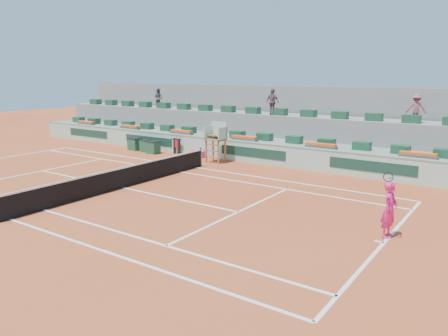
{
  "coord_description": "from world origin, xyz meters",
  "views": [
    {
      "loc": [
        15.09,
        -13.54,
        5.23
      ],
      "look_at": [
        4.0,
        2.5,
        1.0
      ],
      "focal_mm": 35.0,
      "sensor_mm": 36.0,
      "label": 1
    }
  ],
  "objects_px": {
    "drink_cooler_a": "(153,147)",
    "umpire_chair": "(217,137)",
    "tennis_player": "(390,210)",
    "player_bag": "(198,154)"
  },
  "relations": [
    {
      "from": "umpire_chair",
      "to": "tennis_player",
      "type": "height_order",
      "value": "umpire_chair"
    },
    {
      "from": "umpire_chair",
      "to": "drink_cooler_a",
      "type": "distance_m",
      "value": 5.25
    },
    {
      "from": "umpire_chair",
      "to": "drink_cooler_a",
      "type": "relative_size",
      "value": 2.86
    },
    {
      "from": "umpire_chair",
      "to": "drink_cooler_a",
      "type": "xyz_separation_m",
      "value": [
        -5.13,
        -0.13,
        -1.12
      ]
    },
    {
      "from": "tennis_player",
      "to": "umpire_chair",
      "type": "bearing_deg",
      "value": 149.64
    },
    {
      "from": "player_bag",
      "to": "drink_cooler_a",
      "type": "relative_size",
      "value": 1.1
    },
    {
      "from": "umpire_chair",
      "to": "player_bag",
      "type": "bearing_deg",
      "value": 162.13
    },
    {
      "from": "drink_cooler_a",
      "to": "umpire_chair",
      "type": "bearing_deg",
      "value": 1.48
    },
    {
      "from": "umpire_chair",
      "to": "tennis_player",
      "type": "xyz_separation_m",
      "value": [
        11.83,
        -6.93,
        -0.6
      ]
    },
    {
      "from": "player_bag",
      "to": "umpire_chair",
      "type": "height_order",
      "value": "umpire_chair"
    }
  ]
}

